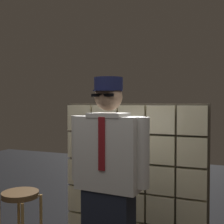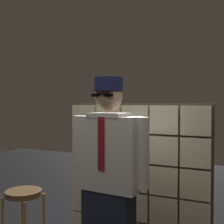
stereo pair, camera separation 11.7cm
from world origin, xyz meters
name	(u,v)px [view 1 (the left image)]	position (x,y,z in m)	size (l,w,h in m)	color
glass_block_wall	(132,177)	(0.00, 1.21, 0.77)	(1.58, 0.10, 1.58)	beige
standing_person	(108,181)	(0.05, 0.44, 0.92)	(0.71, 0.31, 1.77)	#1E2333
bar_stool	(20,212)	(-0.83, 0.40, 0.55)	(0.34, 0.34, 0.74)	brown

